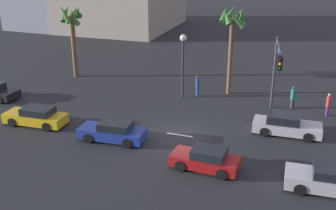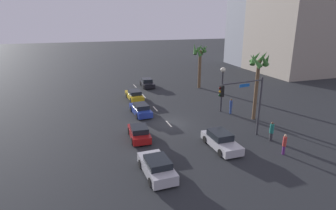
{
  "view_description": "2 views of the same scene",
  "coord_description": "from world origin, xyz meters",
  "px_view_note": "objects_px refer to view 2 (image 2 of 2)",
  "views": [
    {
      "loc": [
        7.36,
        -24.0,
        11.93
      ],
      "look_at": [
        -0.94,
        0.26,
        1.98
      ],
      "focal_mm": 43.68,
      "sensor_mm": 36.0,
      "label": 1
    },
    {
      "loc": [
        26.36,
        -8.63,
        10.84
      ],
      "look_at": [
        -1.1,
        0.27,
        1.75
      ],
      "focal_mm": 29.85,
      "sensor_mm": 36.0,
      "label": 2
    }
  ],
  "objects_px": {
    "streetlamp": "(222,80)",
    "palm_tree_0": "(259,67)",
    "car_1": "(141,109)",
    "car_4": "(134,95)",
    "pedestrian_0": "(231,106)",
    "traffic_signal": "(246,98)",
    "car_3": "(147,83)",
    "building_0": "(307,10)",
    "pedestrian_2": "(272,131)",
    "pedestrian_1": "(284,144)",
    "palm_tree_1": "(200,55)",
    "car_5": "(157,167)",
    "car_0": "(139,133)",
    "car_2": "(221,141)"
  },
  "relations": [
    {
      "from": "car_1",
      "to": "car_3",
      "type": "bearing_deg",
      "value": 163.0
    },
    {
      "from": "pedestrian_0",
      "to": "car_1",
      "type": "bearing_deg",
      "value": -106.63
    },
    {
      "from": "car_2",
      "to": "pedestrian_2",
      "type": "distance_m",
      "value": 5.07
    },
    {
      "from": "streetlamp",
      "to": "pedestrian_2",
      "type": "bearing_deg",
      "value": 2.21
    },
    {
      "from": "car_3",
      "to": "building_0",
      "type": "relative_size",
      "value": 0.17
    },
    {
      "from": "palm_tree_1",
      "to": "car_4",
      "type": "bearing_deg",
      "value": -72.85
    },
    {
      "from": "car_0",
      "to": "pedestrian_0",
      "type": "height_order",
      "value": "pedestrian_0"
    },
    {
      "from": "car_1",
      "to": "car_4",
      "type": "bearing_deg",
      "value": 175.15
    },
    {
      "from": "streetlamp",
      "to": "car_0",
      "type": "bearing_deg",
      "value": -66.65
    },
    {
      "from": "pedestrian_1",
      "to": "pedestrian_2",
      "type": "height_order",
      "value": "pedestrian_2"
    },
    {
      "from": "car_3",
      "to": "car_5",
      "type": "bearing_deg",
      "value": -12.37
    },
    {
      "from": "traffic_signal",
      "to": "car_3",
      "type": "bearing_deg",
      "value": -170.65
    },
    {
      "from": "car_1",
      "to": "pedestrian_2",
      "type": "bearing_deg",
      "value": 42.01
    },
    {
      "from": "traffic_signal",
      "to": "car_2",
      "type": "bearing_deg",
      "value": -68.18
    },
    {
      "from": "car_0",
      "to": "traffic_signal",
      "type": "xyz_separation_m",
      "value": [
        2.82,
        9.33,
        3.26
      ]
    },
    {
      "from": "pedestrian_1",
      "to": "palm_tree_1",
      "type": "height_order",
      "value": "palm_tree_1"
    },
    {
      "from": "pedestrian_1",
      "to": "car_2",
      "type": "bearing_deg",
      "value": -122.29
    },
    {
      "from": "car_0",
      "to": "pedestrian_1",
      "type": "height_order",
      "value": "pedestrian_1"
    },
    {
      "from": "car_0",
      "to": "building_0",
      "type": "bearing_deg",
      "value": 120.56
    },
    {
      "from": "pedestrian_2",
      "to": "car_3",
      "type": "bearing_deg",
      "value": -166.41
    },
    {
      "from": "traffic_signal",
      "to": "pedestrian_0",
      "type": "distance_m",
      "value": 7.49
    },
    {
      "from": "streetlamp",
      "to": "pedestrian_0",
      "type": "relative_size",
      "value": 2.96
    },
    {
      "from": "pedestrian_1",
      "to": "car_3",
      "type": "bearing_deg",
      "value": -169.21
    },
    {
      "from": "car_3",
      "to": "building_0",
      "type": "height_order",
      "value": "building_0"
    },
    {
      "from": "palm_tree_0",
      "to": "building_0",
      "type": "relative_size",
      "value": 0.31
    },
    {
      "from": "car_2",
      "to": "car_3",
      "type": "bearing_deg",
      "value": -178.27
    },
    {
      "from": "pedestrian_1",
      "to": "palm_tree_1",
      "type": "xyz_separation_m",
      "value": [
        -23.22,
        2.73,
        4.23
      ]
    },
    {
      "from": "car_1",
      "to": "car_4",
      "type": "xyz_separation_m",
      "value": [
        -6.34,
        0.54,
        -0.0
      ]
    },
    {
      "from": "streetlamp",
      "to": "palm_tree_0",
      "type": "xyz_separation_m",
      "value": [
        3.52,
        2.26,
        2.0
      ]
    },
    {
      "from": "palm_tree_1",
      "to": "car_5",
      "type": "bearing_deg",
      "value": -30.44
    },
    {
      "from": "pedestrian_1",
      "to": "palm_tree_0",
      "type": "distance_m",
      "value": 9.73
    },
    {
      "from": "car_1",
      "to": "streetlamp",
      "type": "xyz_separation_m",
      "value": [
        1.9,
        9.42,
        3.2
      ]
    },
    {
      "from": "car_3",
      "to": "traffic_signal",
      "type": "relative_size",
      "value": 0.75
    },
    {
      "from": "pedestrian_2",
      "to": "palm_tree_0",
      "type": "bearing_deg",
      "value": 160.53
    },
    {
      "from": "streetlamp",
      "to": "palm_tree_1",
      "type": "distance_m",
      "value": 12.01
    },
    {
      "from": "streetlamp",
      "to": "pedestrian_2",
      "type": "relative_size",
      "value": 2.92
    },
    {
      "from": "pedestrian_2",
      "to": "pedestrian_0",
      "type": "bearing_deg",
      "value": 177.51
    },
    {
      "from": "car_5",
      "to": "car_1",
      "type": "bearing_deg",
      "value": 172.36
    },
    {
      "from": "car_0",
      "to": "car_3",
      "type": "distance_m",
      "value": 20.5
    },
    {
      "from": "car_5",
      "to": "palm_tree_1",
      "type": "relative_size",
      "value": 0.61
    },
    {
      "from": "pedestrian_2",
      "to": "palm_tree_0",
      "type": "distance_m",
      "value": 7.52
    },
    {
      "from": "building_0",
      "to": "pedestrian_1",
      "type": "bearing_deg",
      "value": -43.97
    },
    {
      "from": "car_1",
      "to": "palm_tree_0",
      "type": "xyz_separation_m",
      "value": [
        5.42,
        11.68,
        5.21
      ]
    },
    {
      "from": "car_2",
      "to": "palm_tree_1",
      "type": "xyz_separation_m",
      "value": [
        -20.49,
        7.05,
        4.54
      ]
    },
    {
      "from": "car_2",
      "to": "building_0",
      "type": "relative_size",
      "value": 0.19
    },
    {
      "from": "car_1",
      "to": "pedestrian_0",
      "type": "distance_m",
      "value": 10.55
    },
    {
      "from": "car_1",
      "to": "car_5",
      "type": "bearing_deg",
      "value": -7.64
    },
    {
      "from": "car_1",
      "to": "pedestrian_0",
      "type": "height_order",
      "value": "pedestrian_0"
    },
    {
      "from": "car_4",
      "to": "pedestrian_0",
      "type": "height_order",
      "value": "pedestrian_0"
    },
    {
      "from": "car_4",
      "to": "pedestrian_0",
      "type": "xyz_separation_m",
      "value": [
        9.35,
        9.56,
        0.35
      ]
    }
  ]
}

